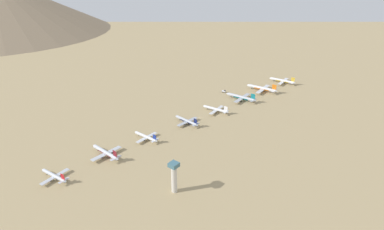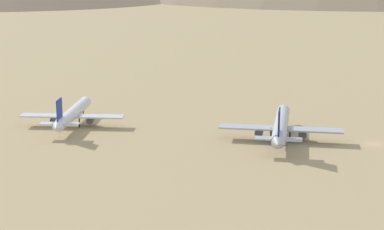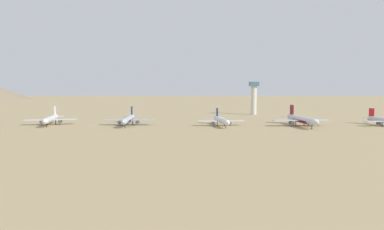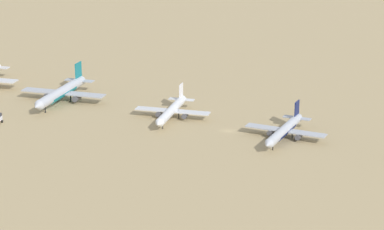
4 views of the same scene
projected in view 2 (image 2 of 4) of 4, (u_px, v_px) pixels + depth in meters
The scene contains 3 objects.
ground_plane at pixel (373, 144), 160.90m from camera, with size 2146.27×2146.27×0.00m, color tan.
parked_jet_4 at pixel (281, 126), 163.86m from camera, with size 37.92×30.86×10.93m.
parked_jet_5 at pixel (73, 114), 178.19m from camera, with size 34.82×28.20×10.06m.
Camera 2 is at (-158.32, 31.11, 43.48)m, focal length 61.31 mm.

